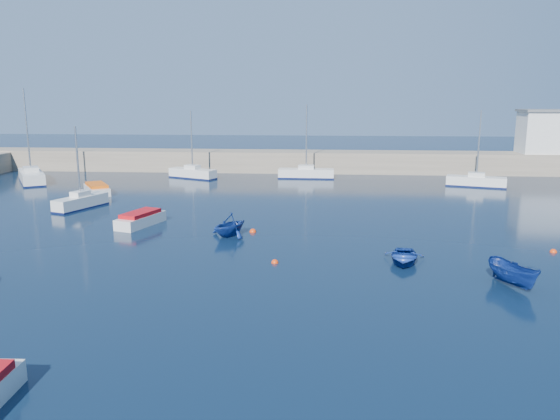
# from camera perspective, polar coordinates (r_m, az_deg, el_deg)

# --- Properties ---
(ground) EXTENTS (220.00, 220.00, 0.00)m
(ground) POSITION_cam_1_polar(r_m,az_deg,el_deg) (25.15, 2.40, -10.46)
(ground) COLOR #0B1C31
(ground) RESTS_ON ground
(back_wall) EXTENTS (96.00, 4.50, 2.60)m
(back_wall) POSITION_cam_1_polar(r_m,az_deg,el_deg) (69.74, 3.76, 5.07)
(back_wall) COLOR gray
(back_wall) RESTS_ON ground
(sailboat_3) EXTENTS (3.21, 5.36, 7.03)m
(sailboat_3) POSITION_cam_1_polar(r_m,az_deg,el_deg) (49.92, -20.10, 0.83)
(sailboat_3) COLOR silver
(sailboat_3) RESTS_ON ground
(sailboat_4) EXTENTS (6.13, 7.81, 10.30)m
(sailboat_4) POSITION_cam_1_polar(r_m,az_deg,el_deg) (67.19, -24.54, 3.24)
(sailboat_4) COLOR silver
(sailboat_4) RESTS_ON ground
(sailboat_5) EXTENTS (6.01, 3.92, 7.84)m
(sailboat_5) POSITION_cam_1_polar(r_m,az_deg,el_deg) (65.04, -9.11, 3.85)
(sailboat_5) COLOR silver
(sailboat_5) RESTS_ON ground
(sailboat_6) EXTENTS (6.49, 1.89, 8.53)m
(sailboat_6) POSITION_cam_1_polar(r_m,az_deg,el_deg) (64.30, 2.74, 3.89)
(sailboat_6) COLOR silver
(sailboat_6) RESTS_ON ground
(sailboat_7) EXTENTS (6.28, 3.35, 8.03)m
(sailboat_7) POSITION_cam_1_polar(r_m,az_deg,el_deg) (61.90, 19.80, 2.87)
(sailboat_7) COLOR silver
(sailboat_7) RESTS_ON ground
(motorboat_1) EXTENTS (2.83, 4.64, 1.07)m
(motorboat_1) POSITION_cam_1_polar(r_m,az_deg,el_deg) (42.07, -14.36, -0.91)
(motorboat_1) COLOR silver
(motorboat_1) RESTS_ON ground
(motorboat_2) EXTENTS (4.08, 5.00, 1.00)m
(motorboat_2) POSITION_cam_1_polar(r_m,az_deg,el_deg) (57.10, -18.59, 2.11)
(motorboat_2) COLOR silver
(motorboat_2) RESTS_ON ground
(dinghy_center) EXTENTS (2.87, 3.65, 0.68)m
(dinghy_center) POSITION_cam_1_polar(r_m,az_deg,el_deg) (32.61, 12.79, -4.82)
(dinghy_center) COLOR navy
(dinghy_center) RESTS_ON ground
(dinghy_left) EXTENTS (3.89, 4.01, 1.61)m
(dinghy_left) POSITION_cam_1_polar(r_m,az_deg,el_deg) (37.81, -5.30, -1.54)
(dinghy_left) COLOR navy
(dinghy_left) RESTS_ON ground
(dinghy_right) EXTENTS (2.47, 3.58, 1.30)m
(dinghy_right) POSITION_cam_1_polar(r_m,az_deg,el_deg) (30.29, 23.20, -6.21)
(dinghy_right) COLOR navy
(dinghy_right) RESTS_ON ground
(buoy_0) EXTENTS (0.42, 0.42, 0.42)m
(buoy_0) POSITION_cam_1_polar(r_m,az_deg,el_deg) (31.89, -0.54, -5.54)
(buoy_0) COLOR #EA3A0C
(buoy_0) RESTS_ON ground
(buoy_1) EXTENTS (0.43, 0.43, 0.43)m
(buoy_1) POSITION_cam_1_polar(r_m,az_deg,el_deg) (33.23, 12.92, -5.13)
(buoy_1) COLOR #BB2D0E
(buoy_1) RESTS_ON ground
(buoy_2) EXTENTS (0.43, 0.43, 0.43)m
(buoy_2) POSITION_cam_1_polar(r_m,az_deg,el_deg) (38.00, 26.65, -3.97)
(buoy_2) COLOR #EA3A0C
(buoy_2) RESTS_ON ground
(buoy_3) EXTENTS (0.49, 0.49, 0.49)m
(buoy_3) POSITION_cam_1_polar(r_m,az_deg,el_deg) (38.96, -2.86, -2.32)
(buoy_3) COLOR #EA3A0C
(buoy_3) RESTS_ON ground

